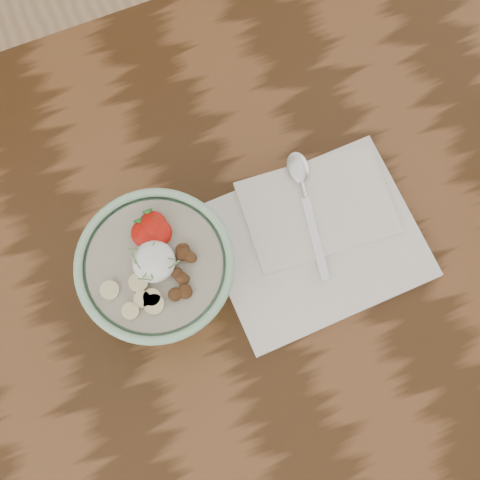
# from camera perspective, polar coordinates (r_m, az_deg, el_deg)

# --- Properties ---
(table) EXTENTS (1.60, 0.90, 0.75)m
(table) POSITION_cam_1_polar(r_m,az_deg,el_deg) (1.01, -0.56, -4.07)
(table) COLOR #371F0D
(table) RESTS_ON ground
(breakfast_bowl) EXTENTS (0.20, 0.20, 0.13)m
(breakfast_bowl) POSITION_cam_1_polar(r_m,az_deg,el_deg) (0.85, -6.99, -2.69)
(breakfast_bowl) COLOR #95C9A1
(breakfast_bowl) RESTS_ON table
(napkin) EXTENTS (0.28, 0.23, 0.02)m
(napkin) POSITION_cam_1_polar(r_m,az_deg,el_deg) (0.93, 6.48, 0.45)
(napkin) COLOR white
(napkin) RESTS_ON table
(spoon) EXTENTS (0.05, 0.19, 0.01)m
(spoon) POSITION_cam_1_polar(r_m,az_deg,el_deg) (0.93, 5.32, 4.71)
(spoon) COLOR silver
(spoon) RESTS_ON napkin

